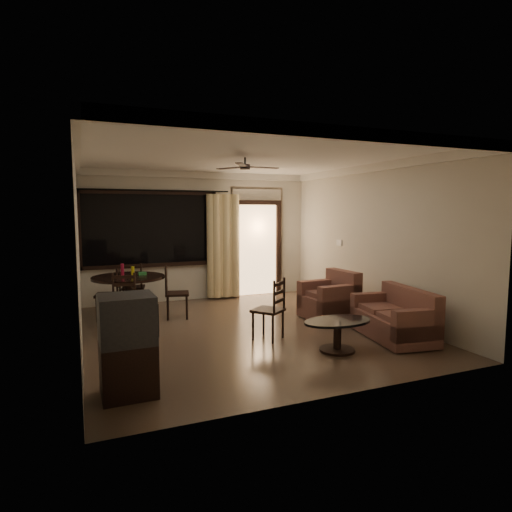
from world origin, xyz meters
name	(u,v)px	position (x,y,z in m)	size (l,w,h in m)	color
ground	(245,330)	(0.00, 0.00, 0.00)	(5.50, 5.50, 0.00)	#7F6651
room_shell	(241,217)	(0.59, 1.77, 1.83)	(5.50, 6.70, 5.50)	beige
dining_table	(129,286)	(-1.70, 1.40, 0.63)	(1.27, 1.27, 1.01)	black
dining_chair_west	(109,304)	(-2.04, 1.57, 0.28)	(0.50, 0.50, 0.95)	black
dining_chair_east	(177,303)	(-0.88, 1.22, 0.28)	(0.50, 0.50, 0.95)	black
dining_chair_south	(123,314)	(-1.88, 0.56, 0.31)	(0.50, 0.54, 0.95)	black
dining_chair_north	(134,296)	(-1.54, 2.17, 0.28)	(0.50, 0.50, 0.95)	black
tv_cabinet	(128,345)	(-2.05, -1.88, 0.54)	(0.59, 0.52, 1.08)	black
sofa	(396,319)	(1.98, -1.32, 0.30)	(0.96, 1.51, 0.76)	#452220
armchair	(331,299)	(1.71, 0.11, 0.35)	(0.89, 0.89, 0.85)	#452220
coffee_table	(337,330)	(0.80, -1.50, 0.29)	(1.01, 0.60, 0.44)	black
side_chair	(269,321)	(0.15, -0.62, 0.28)	(0.58, 0.58, 0.94)	black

